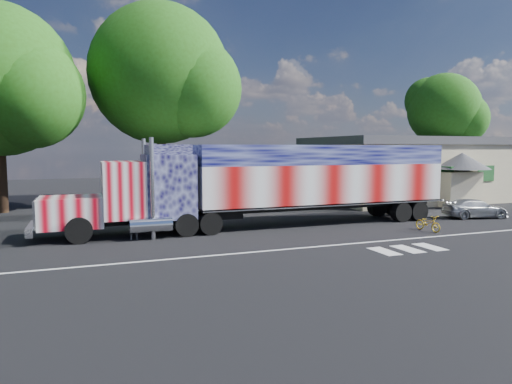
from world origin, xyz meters
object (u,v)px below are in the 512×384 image
object	(u,v)px
semi_truck	(276,182)
coach_bus	(203,188)
parked_car	(475,208)
woman	(134,224)
tree_far_ne	(445,110)
bicycle	(428,223)
tree_n_mid	(163,75)

from	to	relation	value
semi_truck	coach_bus	size ratio (longest dim) A/B	2.05
parked_car	woman	xyz separation A→B (m)	(-20.56, 0.48, 0.16)
woman	coach_bus	bearing A→B (deg)	56.92
tree_far_ne	bicycle	bearing A→B (deg)	-134.44
parked_car	bicycle	bearing A→B (deg)	126.43
semi_truck	tree_far_ne	xyz separation A→B (m)	(24.47, 13.78, 5.70)
tree_n_mid	woman	bearing A→B (deg)	-105.20
parked_car	tree_n_mid	world-z (taller)	tree_n_mid
woman	bicycle	distance (m)	14.92
woman	tree_n_mid	bearing A→B (deg)	75.82
semi_truck	woman	bearing A→B (deg)	-171.92
woman	tree_far_ne	bearing A→B (deg)	25.80
coach_bus	parked_car	world-z (taller)	coach_bus
semi_truck	bicycle	size ratio (longest dim) A/B	14.16
bicycle	tree_far_ne	xyz separation A→B (m)	(17.68, 18.03, 7.76)
parked_car	bicycle	distance (m)	6.55
tree_n_mid	coach_bus	bearing A→B (deg)	-75.56
tree_n_mid	tree_far_ne	xyz separation A→B (m)	(28.52, 1.12, -1.72)
semi_truck	woman	size ratio (longest dim) A/B	15.22
coach_bus	tree_far_ne	world-z (taller)	tree_far_ne
coach_bus	bicycle	distance (m)	14.42
woman	bicycle	xyz separation A→B (m)	(14.58, -3.14, -0.32)
tree_far_ne	tree_n_mid	bearing A→B (deg)	-177.75
semi_truck	parked_car	xyz separation A→B (m)	(12.77, -1.59, -1.90)
parked_car	tree_n_mid	distance (m)	23.94
bicycle	woman	bearing A→B (deg)	161.17
parked_car	coach_bus	bearing A→B (deg)	74.01
woman	tree_far_ne	world-z (taller)	tree_far_ne
tree_far_ne	coach_bus	bearing A→B (deg)	-165.27
parked_car	woman	distance (m)	20.57
woman	tree_far_ne	distance (m)	36.31
semi_truck	parked_car	distance (m)	13.01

